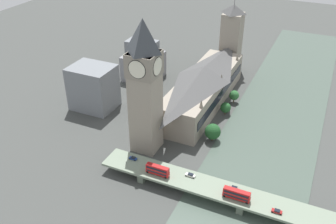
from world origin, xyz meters
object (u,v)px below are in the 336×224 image
(car_northbound_lead, at_px, (234,188))
(parliament_hall, at_px, (204,85))
(double_decker_bus_lead, at_px, (158,170))
(car_southbound_lead, at_px, (277,211))
(car_northbound_mid, at_px, (190,175))
(road_bridge, at_px, (243,198))
(car_southbound_mid, at_px, (133,158))
(victoria_tower, at_px, (231,38))
(double_decker_bus_rear, at_px, (237,194))
(clock_tower, at_px, (145,84))

(car_northbound_lead, bearing_deg, parliament_hall, -60.94)
(double_decker_bus_lead, bearing_deg, car_southbound_lead, 179.06)
(double_decker_bus_lead, distance_m, car_southbound_lead, 55.63)
(parliament_hall, bearing_deg, car_southbound_lead, 127.10)
(double_decker_bus_lead, height_order, car_southbound_lead, double_decker_bus_lead)
(double_decker_bus_lead, height_order, car_northbound_mid, double_decker_bus_lead)
(road_bridge, xyz_separation_m, car_southbound_mid, (56.67, -2.47, 1.83))
(double_decker_bus_lead, height_order, car_southbound_mid, double_decker_bus_lead)
(victoria_tower, distance_m, double_decker_bus_rear, 148.85)
(clock_tower, xyz_separation_m, car_southbound_lead, (-73.96, 25.09, -31.82))
(victoria_tower, relative_size, car_southbound_mid, 14.03)
(double_decker_bus_rear, xyz_separation_m, car_northbound_lead, (2.55, -5.46, -2.01))
(parliament_hall, relative_size, car_southbound_mid, 24.35)
(car_southbound_mid, bearing_deg, car_northbound_lead, -179.77)
(parliament_hall, xyz_separation_m, road_bridge, (-47.96, 79.65, -8.42))
(clock_tower, distance_m, double_decker_bus_lead, 42.51)
(road_bridge, xyz_separation_m, car_southbound_lead, (-14.93, 3.49, 1.81))
(double_decker_bus_rear, bearing_deg, clock_tower, -23.38)
(double_decker_bus_rear, relative_size, car_northbound_mid, 2.53)
(parliament_hall, height_order, car_northbound_lead, parliament_hall)
(road_bridge, bearing_deg, car_southbound_mid, -2.50)
(car_southbound_lead, height_order, car_southbound_mid, car_southbound_mid)
(parliament_hall, relative_size, double_decker_bus_rear, 7.91)
(clock_tower, height_order, car_northbound_mid, clock_tower)
(clock_tower, relative_size, car_southbound_mid, 18.42)
(car_southbound_lead, bearing_deg, victoria_tower, -66.02)
(road_bridge, distance_m, car_southbound_mid, 56.76)
(victoria_tower, height_order, car_northbound_mid, victoria_tower)
(clock_tower, distance_m, car_northbound_lead, 65.35)
(parliament_hall, xyz_separation_m, victoria_tower, (0.05, -58.33, 12.08))
(victoria_tower, distance_m, road_bridge, 147.53)
(victoria_tower, bearing_deg, clock_tower, 84.59)
(victoria_tower, bearing_deg, car_southbound_mid, 86.34)
(car_northbound_lead, height_order, car_southbound_mid, car_southbound_mid)
(car_northbound_lead, bearing_deg, clock_tower, -19.36)
(road_bridge, relative_size, double_decker_bus_rear, 11.58)
(road_bridge, distance_m, car_southbound_lead, 15.44)
(car_northbound_lead, distance_m, car_southbound_lead, 21.03)
(parliament_hall, bearing_deg, car_southbound_mid, 83.56)
(victoria_tower, distance_m, car_southbound_lead, 155.97)
(car_southbound_mid, bearing_deg, parliament_hall, -96.44)
(victoria_tower, relative_size, road_bridge, 0.39)
(car_northbound_mid, xyz_separation_m, car_southbound_mid, (30.52, 0.12, -0.01))
(road_bridge, relative_size, double_decker_bus_lead, 12.11)
(car_southbound_mid, bearing_deg, road_bridge, 177.50)
(parliament_hall, bearing_deg, car_northbound_mid, 105.80)
(road_bridge, bearing_deg, car_northbound_lead, -27.32)
(road_bridge, xyz_separation_m, car_northbound_mid, (26.15, -2.59, 1.84))
(clock_tower, bearing_deg, car_southbound_lead, 161.26)
(double_decker_bus_lead, relative_size, car_northbound_mid, 2.42)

